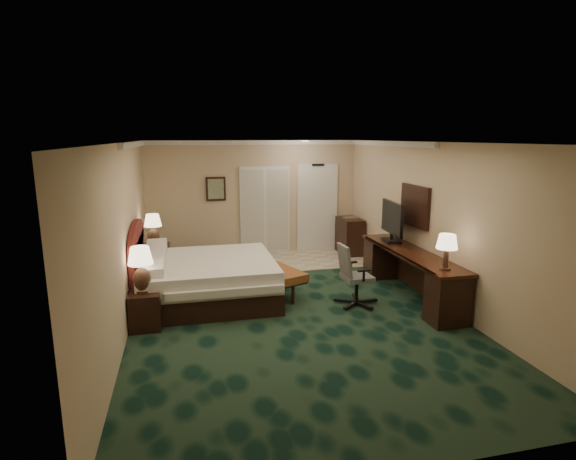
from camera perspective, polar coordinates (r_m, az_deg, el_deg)
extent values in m
cube|color=black|center=(7.47, 0.39, -10.11)|extent=(5.00, 7.50, 0.00)
cube|color=white|center=(6.93, 0.43, 11.07)|extent=(5.00, 7.50, 0.00)
cube|color=beige|center=(10.71, -4.31, 4.05)|extent=(5.00, 0.00, 2.70)
cube|color=beige|center=(3.69, 14.46, -11.53)|extent=(5.00, 0.00, 2.70)
cube|color=beige|center=(6.95, -20.08, -0.88)|extent=(0.00, 7.50, 2.70)
cube|color=beige|center=(8.03, 18.03, 0.90)|extent=(0.00, 7.50, 2.70)
cube|color=beige|center=(10.35, 1.48, -3.80)|extent=(3.20, 1.70, 0.01)
cube|color=white|center=(11.07, 3.70, 2.74)|extent=(1.02, 0.06, 2.18)
cube|color=#B9B7B4|center=(10.76, -2.93, 2.49)|extent=(1.20, 0.06, 2.10)
cube|color=#556E60|center=(10.54, -9.15, 5.18)|extent=(0.45, 0.06, 0.55)
cube|color=white|center=(8.49, 15.81, 2.97)|extent=(0.05, 0.95, 0.75)
cube|color=silver|center=(7.94, -10.04, -6.23)|extent=(2.25, 2.09, 0.71)
cube|color=black|center=(7.06, -17.66, -9.64)|extent=(0.44, 0.50, 0.55)
cube|color=black|center=(9.41, -16.33, -3.86)|extent=(0.52, 0.60, 0.65)
cube|color=brown|center=(8.18, -1.80, -6.31)|extent=(1.00, 1.54, 0.49)
cube|color=black|center=(8.20, 15.17, -5.46)|extent=(0.62, 2.88, 0.83)
cube|color=black|center=(8.65, 13.07, 1.00)|extent=(0.18, 0.99, 0.77)
cube|color=black|center=(10.91, 7.82, -0.76)|extent=(0.46, 0.82, 0.87)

